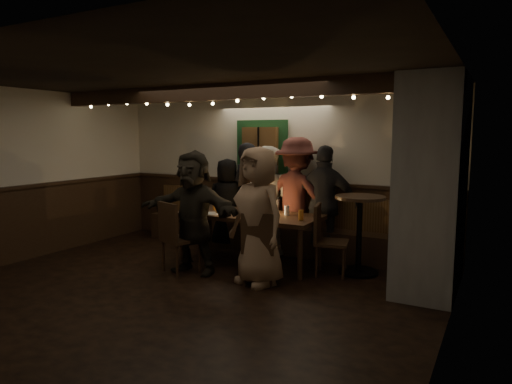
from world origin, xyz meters
The scene contains 13 objects.
room centered at (1.07, 1.42, 1.07)m, with size 6.02×5.01×2.62m.
dining_table centered at (0.15, 1.40, 0.69)m, with size 2.10×0.90×0.91m.
chair_near_left centered at (-0.51, 0.48, 0.56)m, with size 0.58×0.58×1.00m.
chair_near_right centered at (0.73, 0.62, 0.53)m, with size 0.51×0.51×0.94m.
chair_end centered at (1.32, 1.42, 0.55)m, with size 0.52×0.52×0.97m.
high_top centered at (1.71, 1.70, 0.68)m, with size 0.68×0.68×1.08m.
person_a centered at (-0.72, 2.17, 0.75)m, with size 0.74×0.48×1.50m, color black.
person_b centered at (-0.29, 2.14, 0.89)m, with size 0.65×0.43×1.78m, color black.
person_c centered at (0.06, 2.12, 0.86)m, with size 0.84×0.65×1.73m, color beige.
person_d centered at (0.58, 2.14, 0.94)m, with size 1.21×0.69×1.87m, color #411D1A.
person_e centered at (1.06, 2.10, 0.88)m, with size 1.03×0.43×1.75m, color black.
person_f centered at (-0.31, 0.65, 0.85)m, with size 1.58×0.50×1.70m, color black.
person_g centered at (0.70, 0.65, 0.88)m, with size 0.86×0.56×1.76m, color #937255.
Camera 1 is at (3.41, -4.37, 1.92)m, focal length 32.00 mm.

